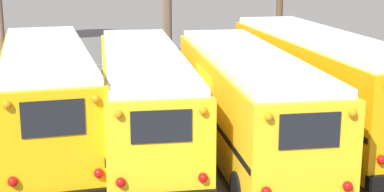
# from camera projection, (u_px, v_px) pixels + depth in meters

# --- Properties ---
(ground_plane) EXTENTS (160.00, 160.00, 0.00)m
(ground_plane) POSITION_uv_depth(u_px,v_px,m) (195.00, 152.00, 17.49)
(ground_plane) COLOR #5B5956
(school_bus_0) EXTENTS (2.98, 9.69, 3.19)m
(school_bus_0) POSITION_uv_depth(u_px,v_px,m) (47.00, 97.00, 16.88)
(school_bus_0) COLOR #EAAA0F
(school_bus_0) RESTS_ON ground
(school_bus_1) EXTENTS (3.03, 10.64, 2.93)m
(school_bus_1) POSITION_uv_depth(u_px,v_px,m) (144.00, 96.00, 17.60)
(school_bus_1) COLOR yellow
(school_bus_1) RESTS_ON ground
(school_bus_2) EXTENTS (2.89, 10.38, 3.04)m
(school_bus_2) POSITION_uv_depth(u_px,v_px,m) (246.00, 100.00, 16.91)
(school_bus_2) COLOR yellow
(school_bus_2) RESTS_ON ground
(school_bus_3) EXTENTS (2.61, 10.72, 3.30)m
(school_bus_3) POSITION_uv_depth(u_px,v_px,m) (320.00, 81.00, 18.62)
(school_bus_3) COLOR #E5A00C
(school_bus_3) RESTS_ON ground
(fence_line) EXTENTS (16.47, 0.06, 1.42)m
(fence_line) POSITION_uv_depth(u_px,v_px,m) (158.00, 72.00, 24.04)
(fence_line) COLOR #939399
(fence_line) RESTS_ON ground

